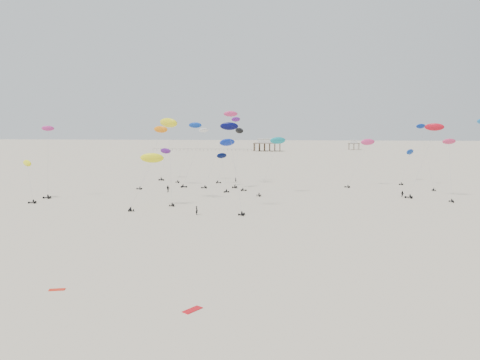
# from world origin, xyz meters

# --- Properties ---
(ground_plane) EXTENTS (900.00, 900.00, 0.00)m
(ground_plane) POSITION_xyz_m (0.00, 200.00, 0.00)
(ground_plane) COLOR beige
(pavilion_main) EXTENTS (21.00, 13.00, 9.80)m
(pavilion_main) POSITION_xyz_m (-10.00, 350.00, 4.22)
(pavilion_main) COLOR brown
(pavilion_main) RESTS_ON ground
(pavilion_small) EXTENTS (9.00, 7.00, 8.00)m
(pavilion_small) POSITION_xyz_m (60.00, 380.00, 3.49)
(pavilion_small) COLOR brown
(pavilion_small) RESTS_ON ground
(pier_fence) EXTENTS (80.20, 0.20, 1.50)m
(pier_fence) POSITION_xyz_m (-62.00, 350.00, 0.77)
(pier_fence) COLOR black
(pier_fence) RESTS_ON ground
(rig_0) EXTENTS (4.07, 9.89, 16.42)m
(rig_0) POSITION_xyz_m (52.36, 112.08, 11.75)
(rig_0) COLOR black
(rig_0) RESTS_ON ground
(rig_1) EXTENTS (4.09, 14.04, 21.34)m
(rig_1) POSITION_xyz_m (52.04, 136.15, 14.21)
(rig_1) COLOR black
(rig_1) RESTS_ON ground
(rig_2) EXTENTS (3.51, 3.29, 19.34)m
(rig_2) POSITION_xyz_m (-52.71, 100.55, 10.13)
(rig_2) COLOR black
(rig_2) RESTS_ON ground
(rig_3) EXTENTS (6.36, 17.55, 17.19)m
(rig_3) POSITION_xyz_m (-10.17, 127.73, 7.42)
(rig_3) COLOR black
(rig_3) RESTS_ON ground
(rig_4) EXTENTS (8.02, 8.52, 16.54)m
(rig_4) POSITION_xyz_m (6.54, 115.15, 12.68)
(rig_4) COLOR black
(rig_4) RESTS_ON ground
(rig_5) EXTENTS (6.89, 9.28, 20.33)m
(rig_5) POSITION_xyz_m (-1.82, 88.13, 14.86)
(rig_5) COLOR black
(rig_5) RESTS_ON ground
(rig_6) EXTENTS (8.15, 9.11, 20.86)m
(rig_6) POSITION_xyz_m (-23.32, 143.43, 16.05)
(rig_6) COLOR black
(rig_6) RESTS_ON ground
(rig_8) EXTENTS (7.08, 9.17, 13.56)m
(rig_8) POSITION_xyz_m (-21.69, 90.43, 10.30)
(rig_8) COLOR black
(rig_8) RESTS_ON ground
(rig_9) EXTENTS (9.90, 4.45, 20.06)m
(rig_9) POSITION_xyz_m (47.22, 112.94, 14.86)
(rig_9) COLOR black
(rig_9) RESTS_ON ground
(rig_10) EXTENTS (8.27, 9.48, 11.71)m
(rig_10) POSITION_xyz_m (-55.98, 96.86, 6.94)
(rig_10) COLOR black
(rig_10) RESTS_ON ground
(rig_11) EXTENTS (8.35, 5.49, 22.29)m
(rig_11) POSITION_xyz_m (-9.44, 140.88, 15.46)
(rig_11) COLOR black
(rig_11) RESTS_ON ground
(rig_12) EXTENTS (10.10, 12.69, 25.25)m
(rig_12) POSITION_xyz_m (-10.12, 133.82, 18.70)
(rig_12) COLOR black
(rig_12) RESTS_ON ground
(rig_13) EXTENTS (7.83, 12.28, 20.30)m
(rig_13) POSITION_xyz_m (-30.96, 128.89, 16.04)
(rig_13) COLOR black
(rig_13) RESTS_ON ground
(rig_14) EXTENTS (9.29, 7.94, 15.85)m
(rig_14) POSITION_xyz_m (-7.82, 124.87, 12.76)
(rig_14) COLOR black
(rig_14) RESTS_ON ground
(rig_15) EXTENTS (6.75, 11.46, 21.70)m
(rig_15) POSITION_xyz_m (-19.36, 99.29, 18.55)
(rig_15) COLOR black
(rig_15) RESTS_ON ground
(rig_16) EXTENTS (8.20, 15.39, 15.76)m
(rig_16) POSITION_xyz_m (51.12, 151.15, 8.68)
(rig_16) COLOR black
(rig_16) RESTS_ON ground
(rig_17) EXTENTS (10.13, 8.00, 15.96)m
(rig_17) POSITION_xyz_m (34.24, 136.91, 12.18)
(rig_17) COLOR black
(rig_17) RESTS_ON ground
(rig_18) EXTENTS (3.88, 12.06, 19.06)m
(rig_18) POSITION_xyz_m (-6.00, 133.21, 12.82)
(rig_18) COLOR black
(rig_18) RESTS_ON ground
(rig_20) EXTENTS (5.25, 11.22, 12.14)m
(rig_20) POSITION_xyz_m (-35.22, 150.49, 7.91)
(rig_20) COLOR black
(rig_20) RESTS_ON ground
(rig_21) EXTENTS (8.02, 9.77, 19.11)m
(rig_21) POSITION_xyz_m (-19.23, 130.80, 11.13)
(rig_21) COLOR black
(rig_21) RESTS_ON ground
(spectator_0) EXTENTS (0.93, 1.01, 2.29)m
(spectator_0) POSITION_xyz_m (-8.66, 81.86, 0.00)
(spectator_0) COLOR black
(spectator_0) RESTS_ON ground
(spectator_1) EXTENTS (1.13, 0.95, 2.01)m
(spectator_1) POSITION_xyz_m (41.15, 113.59, 0.00)
(spectator_1) COLOR black
(spectator_1) RESTS_ON ground
(spectator_2) EXTENTS (1.52, 1.16, 2.28)m
(spectator_2) POSITION_xyz_m (-24.51, 115.78, 0.00)
(spectator_2) COLOR black
(spectator_2) RESTS_ON ground
(spectator_3) EXTENTS (0.84, 0.75, 1.91)m
(spectator_3) POSITION_xyz_m (-7.96, 142.00, 0.00)
(spectator_3) COLOR black
(spectator_3) RESTS_ON ground
(grounded_kite_a) EXTENTS (1.94, 2.34, 0.08)m
(grounded_kite_a) POSITION_xyz_m (1.97, 30.02, 0.00)
(grounded_kite_a) COLOR red
(grounded_kite_a) RESTS_ON ground
(grounded_kite_b) EXTENTS (1.92, 1.16, 0.07)m
(grounded_kite_b) POSITION_xyz_m (-15.04, 34.09, 0.00)
(grounded_kite_b) COLOR red
(grounded_kite_b) RESTS_ON ground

